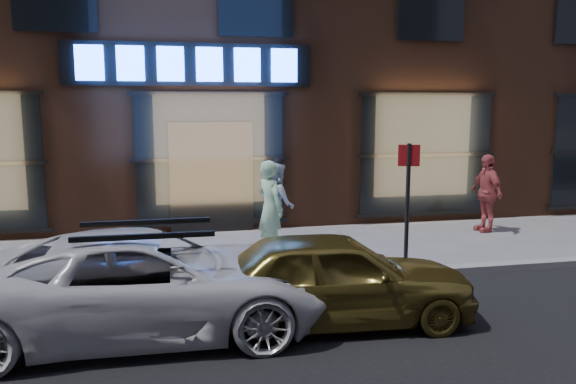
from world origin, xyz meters
The scene contains 9 objects.
ground centered at (0.00, 0.00, 0.00)m, with size 90.00×90.00×0.00m, color slate.
curb centered at (0.00, 0.00, 0.06)m, with size 60.00×0.25×0.12m, color gray.
storefront_building centered at (0.00, 7.99, 5.15)m, with size 30.20×8.28×10.30m.
man_bowtie centered at (0.92, 1.80, 0.88)m, with size 0.64×0.42×1.76m, color #C2FFCD.
man_cap centered at (1.21, 2.63, 0.82)m, with size 0.80×0.62×1.64m, color white.
passerby centered at (5.90, 2.76, 0.85)m, with size 1.00×0.42×1.70m, color #C65351.
white_suv centered at (-1.18, -1.46, 0.63)m, with size 2.07×4.50×1.25m, color silver.
gold_sedan centered at (1.14, -1.66, 0.60)m, with size 1.42×3.52×1.20m, color olive.
sign_post centered at (2.87, 0.10, 1.31)m, with size 0.34×0.13×2.16m.
Camera 1 is at (-0.83, -8.24, 2.78)m, focal length 35.00 mm.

